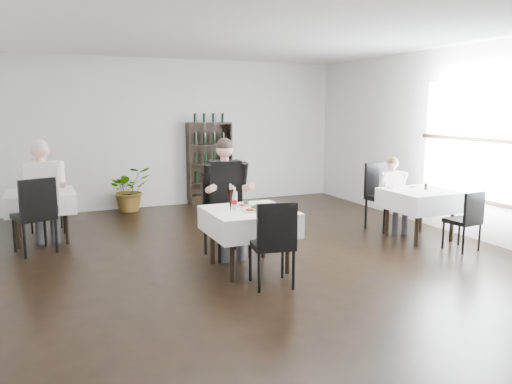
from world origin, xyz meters
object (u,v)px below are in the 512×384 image
(wine_shelf, at_px, (210,164))
(diner_main, at_px, (226,188))
(main_table, at_px, (249,221))
(potted_tree, at_px, (130,189))

(wine_shelf, distance_m, diner_main, 3.76)
(wine_shelf, relative_size, main_table, 1.70)
(wine_shelf, xyz_separation_m, potted_tree, (-1.69, -0.11, -0.40))
(wine_shelf, height_order, main_table, wine_shelf)
(main_table, distance_m, potted_tree, 4.28)
(wine_shelf, relative_size, potted_tree, 1.97)
(wine_shelf, height_order, diner_main, wine_shelf)
(wine_shelf, distance_m, potted_tree, 1.74)
(potted_tree, bearing_deg, diner_main, -78.16)
(potted_tree, relative_size, diner_main, 0.55)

